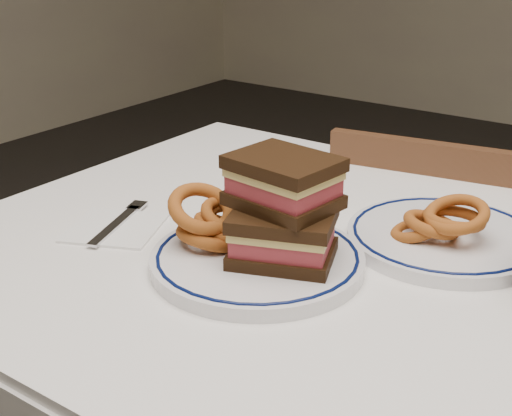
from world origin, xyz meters
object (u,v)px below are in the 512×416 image
Objects in this scene: reuben_sandwich at (283,209)px; far_plate at (444,237)px; chair_far at (428,299)px; main_plate at (257,260)px.

reuben_sandwich reaches higher than far_plate.
chair_far is 0.69m from reuben_sandwich.
main_plate and far_plate have the same top height.
reuben_sandwich is (0.03, 0.01, 0.07)m from main_plate.
chair_far is 2.88× the size of main_plate.
main_plate is 1.04× the size of far_plate.
chair_far is at bearing 87.40° from main_plate.
far_plate is (0.14, 0.19, -0.07)m from reuben_sandwich.
chair_far is 5.09× the size of reuben_sandwich.
reuben_sandwich reaches higher than chair_far.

